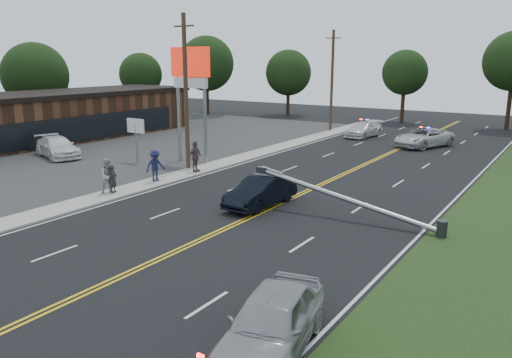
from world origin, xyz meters
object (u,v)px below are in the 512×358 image
Objects in this scene: bystander_c at (155,166)px; pylon_sign at (190,77)px; bystander_d at (195,157)px; small_sign at (136,130)px; parked_car at (57,147)px; utility_pole_mid at (186,93)px; utility_pole_far at (332,81)px; emergency_a at (424,138)px; crashed_sedan at (261,191)px; fallen_streetlight at (354,201)px; bystander_a at (113,179)px; bystander_b at (109,176)px; emergency_b at (364,129)px; waiting_sedan at (271,322)px.

pylon_sign is at bearing 37.45° from bystander_c.
small_sign is at bearing 79.42° from bystander_d.
utility_pole_mid is at bearing -62.53° from parked_car.
bystander_c is (0.81, -3.85, -4.02)m from utility_pole_mid.
emergency_a is at bearing -21.85° from utility_pole_far.
fallen_streetlight is at bearing 6.49° from crashed_sedan.
parked_car is at bearing 51.46° from bystander_a.
utility_pole_mid is 8.21m from bystander_a.
utility_pole_mid reaches higher than bystander_b.
emergency_b is at bearing 65.83° from small_sign.
bystander_b is (0.62, -29.16, -4.01)m from utility_pole_far.
parked_car is at bearing -162.50° from small_sign.
pylon_sign is 1.63× the size of emergency_b.
small_sign is 2.03× the size of bystander_a.
bystander_d is at bearing 155.41° from crashed_sedan.
parked_car reaches higher than emergency_b.
bystander_d reaches higher than waiting_sedan.
fallen_streetlight reaches higher than bystander_a.
waiting_sedan is at bearing -36.08° from small_sign.
utility_pole_far is (4.80, 22.00, 2.75)m from small_sign.
bystander_a is (-9.81, -24.77, 0.11)m from emergency_a.
pylon_sign reaches higher than emergency_a.
crashed_sedan is 19.89m from parked_car.
emergency_a is 1.14× the size of emergency_b.
parked_car is 2.74× the size of bystander_b.
utility_pole_far is at bearing 90.00° from utility_pole_mid.
crashed_sedan is 2.96× the size of bystander_a.
emergency_a is at bearing -37.43° from bystander_a.
emergency_a is (10.58, 17.76, -4.31)m from utility_pole_mid.
utility_pole_far reaches higher than emergency_a.
waiting_sedan is (20.59, -15.00, -1.53)m from small_sign.
bystander_c is (-12.57, 0.15, 0.14)m from fallen_streetlight.
bystander_c is (11.99, -1.84, 0.30)m from parked_car.
utility_pole_mid is at bearing -56.98° from pylon_sign.
fallen_streetlight is at bearing -110.32° from bystander_d.
crashed_sedan is 2.26× the size of bystander_d.
fallen_streetlight is 0.94× the size of utility_pole_far.
utility_pole_far is 29.45m from bystander_b.
waiting_sedan is 20.55m from bystander_d.
utility_pole_mid reaches higher than pylon_sign.
utility_pole_mid is at bearing 0.00° from small_sign.
bystander_c is (-9.76, -21.61, 0.28)m from emergency_a.
small_sign is 5.53m from utility_pole_mid.
pylon_sign is 1.77× the size of crashed_sedan.
utility_pole_mid reaches higher than parked_car.
emergency_a is (10.58, -4.24, -4.31)m from utility_pole_far.
emergency_b is (-9.11, 24.22, -0.21)m from fallen_streetlight.
pylon_sign is 20.06m from utility_pole_far.
emergency_b is at bearing 72.99° from pylon_sign.
utility_pole_far reaches higher than waiting_sedan.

